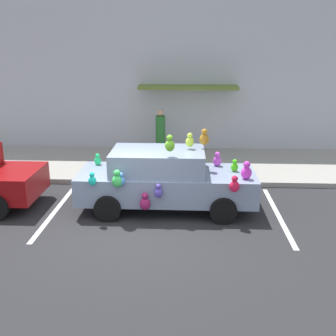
% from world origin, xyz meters
% --- Properties ---
extents(ground_plane, '(60.00, 60.00, 0.00)m').
position_xyz_m(ground_plane, '(0.00, 0.00, 0.00)').
color(ground_plane, '#262628').
extents(sidewalk, '(24.00, 4.00, 0.15)m').
position_xyz_m(sidewalk, '(0.00, 5.00, 0.07)').
color(sidewalk, gray).
rests_on(sidewalk, ground).
extents(storefront_building, '(24.00, 1.25, 6.40)m').
position_xyz_m(storefront_building, '(0.01, 7.14, 3.19)').
color(storefront_building, '#B2B7C1').
rests_on(storefront_building, ground).
extents(parking_stripe_front, '(0.12, 3.60, 0.01)m').
position_xyz_m(parking_stripe_front, '(3.45, 1.00, 0.00)').
color(parking_stripe_front, silver).
rests_on(parking_stripe_front, ground).
extents(parking_stripe_rear, '(0.12, 3.60, 0.01)m').
position_xyz_m(parking_stripe_rear, '(-2.15, 1.00, 0.00)').
color(parking_stripe_rear, silver).
rests_on(parking_stripe_rear, ground).
extents(plush_covered_car, '(4.42, 1.97, 2.07)m').
position_xyz_m(plush_covered_car, '(0.62, 1.28, 0.80)').
color(plush_covered_car, '#7E8DA8').
rests_on(plush_covered_car, ground).
extents(teddy_bear_on_sidewalk, '(0.38, 0.31, 0.72)m').
position_xyz_m(teddy_bear_on_sidewalk, '(0.84, 3.84, 0.48)').
color(teddy_bear_on_sidewalk, '#9E723D').
rests_on(teddy_bear_on_sidewalk, sidewalk).
extents(pedestrian_near_shopfront, '(0.35, 0.35, 1.62)m').
position_xyz_m(pedestrian_near_shopfront, '(0.19, 6.15, 0.90)').
color(pedestrian_near_shopfront, '#26652B').
rests_on(pedestrian_near_shopfront, sidewalk).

